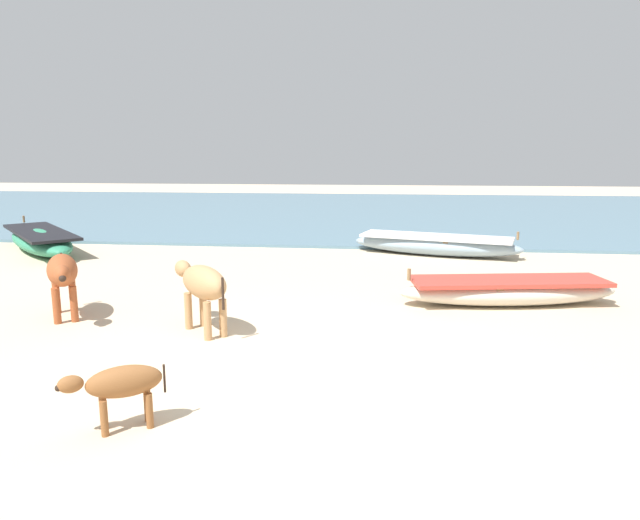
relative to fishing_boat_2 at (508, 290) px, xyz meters
The scene contains 8 objects.
ground 4.64m from the fishing_boat_2, 133.22° to the right, with size 80.00×80.00×0.00m, color beige.
sea_water 15.66m from the fishing_boat_2, 101.69° to the left, with size 60.00×20.00×0.08m, color slate.
fishing_boat_2 is the anchor object (origin of this frame).
fishing_boat_4 4.78m from the fishing_boat_2, 99.86° to the left, with size 4.42×2.17×0.71m.
fishing_boat_5 11.91m from the fishing_boat_2, 160.21° to the left, with size 4.06×4.14×0.77m.
cow_adult_rust 7.34m from the fishing_boat_2, 167.04° to the right, with size 1.06×1.45×1.01m.
calf_near_brown 6.78m from the fishing_boat_2, 132.49° to the right, with size 0.90×0.64×0.62m.
cow_second_adult_tan 5.19m from the fishing_boat_2, 156.52° to the right, with size 1.24×1.28×0.99m.
Camera 1 is at (1.01, -6.26, 2.57)m, focal length 31.25 mm.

